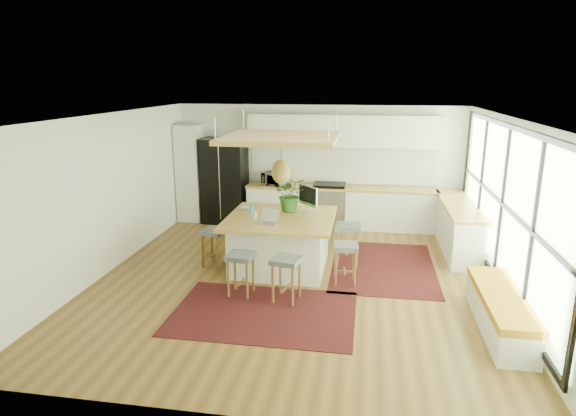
% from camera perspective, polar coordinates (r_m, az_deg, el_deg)
% --- Properties ---
extents(floor, '(7.00, 7.00, 0.00)m').
position_cam_1_polar(floor, '(8.27, 0.81, -8.33)').
color(floor, brown).
rests_on(floor, ground).
extents(ceiling, '(7.00, 7.00, 0.00)m').
position_cam_1_polar(ceiling, '(7.62, 0.88, 10.68)').
color(ceiling, white).
rests_on(ceiling, ground).
extents(wall_back, '(6.50, 0.00, 6.50)m').
position_cam_1_polar(wall_back, '(11.24, 3.52, 5.05)').
color(wall_back, white).
rests_on(wall_back, ground).
extents(wall_front, '(6.50, 0.00, 6.50)m').
position_cam_1_polar(wall_front, '(4.59, -5.80, -9.73)').
color(wall_front, white).
rests_on(wall_front, ground).
extents(wall_left, '(0.00, 7.00, 7.00)m').
position_cam_1_polar(wall_left, '(8.91, -20.31, 1.56)').
color(wall_left, white).
rests_on(wall_left, ground).
extents(wall_right, '(0.00, 7.00, 7.00)m').
position_cam_1_polar(wall_right, '(8.04, 24.40, -0.20)').
color(wall_right, white).
rests_on(wall_right, ground).
extents(window_wall, '(0.10, 6.20, 2.60)m').
position_cam_1_polar(window_wall, '(8.02, 24.24, 0.15)').
color(window_wall, black).
rests_on(window_wall, wall_right).
extents(pantry, '(0.55, 0.60, 2.25)m').
position_cam_1_polar(pantry, '(11.65, -11.29, 4.01)').
color(pantry, white).
rests_on(pantry, floor).
extents(back_counter_base, '(4.20, 0.60, 0.88)m').
position_cam_1_polar(back_counter_base, '(11.08, 6.11, 0.03)').
color(back_counter_base, white).
rests_on(back_counter_base, floor).
extents(back_counter_top, '(4.24, 0.64, 0.05)m').
position_cam_1_polar(back_counter_top, '(10.97, 6.17, 2.35)').
color(back_counter_top, '#AF853E').
rests_on(back_counter_top, back_counter_base).
extents(backsplash, '(4.20, 0.02, 0.80)m').
position_cam_1_polar(backsplash, '(11.18, 6.33, 4.93)').
color(backsplash, white).
rests_on(backsplash, wall_back).
extents(upper_cabinets, '(4.20, 0.34, 0.70)m').
position_cam_1_polar(upper_cabinets, '(10.91, 6.40, 8.94)').
color(upper_cabinets, white).
rests_on(upper_cabinets, wall_back).
extents(range, '(0.76, 0.62, 1.00)m').
position_cam_1_polar(range, '(11.08, 4.82, 0.38)').
color(range, '#A5A5AA').
rests_on(range, floor).
extents(right_counter_base, '(0.60, 2.50, 0.88)m').
position_cam_1_polar(right_counter_base, '(10.09, 19.31, -2.22)').
color(right_counter_base, white).
rests_on(right_counter_base, floor).
extents(right_counter_top, '(0.64, 2.54, 0.05)m').
position_cam_1_polar(right_counter_top, '(9.97, 19.53, 0.31)').
color(right_counter_top, '#AF853E').
rests_on(right_counter_top, right_counter_base).
extents(window_bench, '(0.52, 2.00, 0.50)m').
position_cam_1_polar(window_bench, '(7.23, 23.51, -11.02)').
color(window_bench, white).
rests_on(window_bench, floor).
extents(ceiling_panel, '(1.86, 1.86, 0.80)m').
position_cam_1_polar(ceiling_panel, '(8.14, -0.81, 6.33)').
color(ceiling_panel, '#AF853E').
rests_on(ceiling_panel, ceiling).
extents(rug_near, '(2.60, 1.80, 0.01)m').
position_cam_1_polar(rug_near, '(7.16, -2.84, -12.13)').
color(rug_near, black).
rests_on(rug_near, floor).
extents(rug_right, '(1.80, 2.60, 0.01)m').
position_cam_1_polar(rug_right, '(8.95, 11.03, -6.73)').
color(rug_right, black).
rests_on(rug_right, floor).
extents(fridge, '(1.00, 0.79, 1.96)m').
position_cam_1_polar(fridge, '(11.43, -7.34, 2.96)').
color(fridge, black).
rests_on(fridge, floor).
extents(island, '(1.85, 1.85, 0.93)m').
position_cam_1_polar(island, '(8.63, -0.88, -4.02)').
color(island, '#AF853E').
rests_on(island, floor).
extents(stool_near_left, '(0.43, 0.43, 0.67)m').
position_cam_1_polar(stool_near_left, '(7.62, -5.53, -7.59)').
color(stool_near_left, '#4F5358').
rests_on(stool_near_left, floor).
extents(stool_near_right, '(0.48, 0.48, 0.69)m').
position_cam_1_polar(stool_near_right, '(7.38, -0.20, -8.28)').
color(stool_near_right, '#4F5358').
rests_on(stool_near_right, floor).
extents(stool_right_front, '(0.43, 0.43, 0.67)m').
position_cam_1_polar(stool_right_front, '(8.05, 6.67, -6.36)').
color(stool_right_front, '#4F5358').
rests_on(stool_right_front, floor).
extents(stool_right_back, '(0.45, 0.45, 0.76)m').
position_cam_1_polar(stool_right_back, '(8.83, 6.94, -4.44)').
color(stool_right_back, '#4F5358').
rests_on(stool_right_back, floor).
extents(stool_left_side, '(0.50, 0.50, 0.69)m').
position_cam_1_polar(stool_left_side, '(8.81, -8.58, -4.54)').
color(stool_left_side, '#4F5358').
rests_on(stool_left_side, floor).
extents(laptop, '(0.42, 0.44, 0.25)m').
position_cam_1_polar(laptop, '(8.08, -2.47, -0.99)').
color(laptop, '#A5A5AA').
rests_on(laptop, island).
extents(monitor, '(0.51, 0.52, 0.50)m').
position_cam_1_polar(monitor, '(8.74, 2.35, 1.17)').
color(monitor, '#A5A5AA').
rests_on(monitor, island).
extents(microwave, '(0.59, 0.46, 0.35)m').
position_cam_1_polar(microwave, '(11.05, -1.59, 3.60)').
color(microwave, '#A5A5AA').
rests_on(microwave, back_counter_top).
extents(island_plant, '(0.69, 0.74, 0.49)m').
position_cam_1_polar(island_plant, '(8.82, 0.28, 1.20)').
color(island_plant, '#1E4C19').
rests_on(island_plant, island).
extents(island_bowl, '(0.28, 0.28, 0.05)m').
position_cam_1_polar(island_bowl, '(8.97, -4.73, -0.05)').
color(island_bowl, white).
rests_on(island_bowl, island).
extents(island_bottle_0, '(0.07, 0.07, 0.19)m').
position_cam_1_polar(island_bottle_0, '(8.67, -4.35, -0.10)').
color(island_bottle_0, '#3799DF').
rests_on(island_bottle_0, island).
extents(island_bottle_1, '(0.07, 0.07, 0.19)m').
position_cam_1_polar(island_bottle_1, '(8.40, -3.76, -0.58)').
color(island_bottle_1, silver).
rests_on(island_bottle_1, island).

